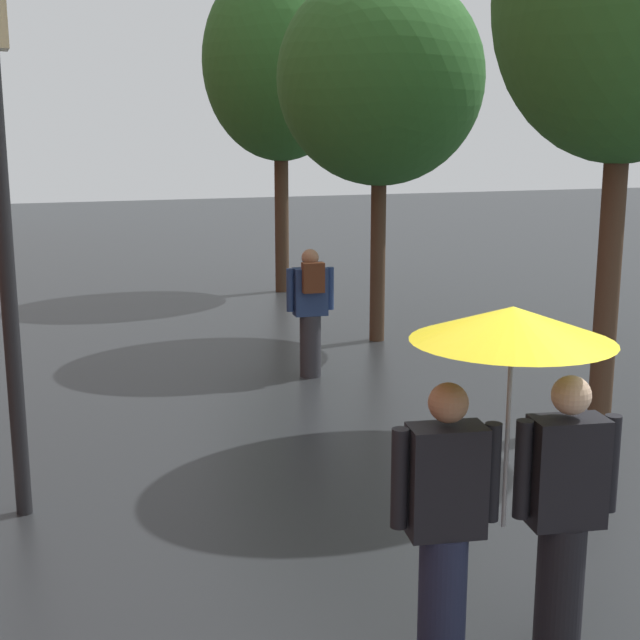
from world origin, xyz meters
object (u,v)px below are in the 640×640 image
Objects in this scene: street_tree_2 at (280,63)px; couple_under_umbrella at (508,436)px; street_tree_1 at (380,80)px; street_tree_0 at (627,3)px; street_lamp_post at (3,225)px; pedestrian_walking_midground at (311,309)px.

couple_under_umbrella is (-3.21, -11.84, -2.96)m from street_tree_2.
street_tree_1 is at bearing -92.94° from street_tree_2.
street_tree_2 reaches higher than street_tree_0.
couple_under_umbrella is (-3.30, -3.00, -2.78)m from street_tree_0.
street_tree_2 is at bearing 58.06° from street_lamp_post.
couple_under_umbrella is 3.93m from street_lamp_post.
street_tree_1 reaches higher than pedestrian_walking_midground.
pedestrian_walking_midground is at bearing -138.66° from street_tree_1.
couple_under_umbrella is 0.53× the size of street_lamp_post.
street_tree_0 reaches higher than pedestrian_walking_midground.
street_tree_0 reaches higher than couple_under_umbrella.
street_lamp_post is (-2.25, 3.08, 0.93)m from couple_under_umbrella.
street_lamp_post is at bearing -141.87° from pedestrian_walking_midground.
street_tree_1 reaches higher than couple_under_umbrella.
street_tree_0 is 3.55× the size of pedestrian_walking_midground.
street_tree_2 reaches higher than street_lamp_post.
street_tree_1 is 0.84× the size of street_tree_2.
pedestrian_walking_midground is (-1.97, 2.90, -3.24)m from street_tree_0.
street_lamp_post reaches higher than couple_under_umbrella.
street_tree_2 is at bearing 72.46° from pedestrian_walking_midground.
street_tree_2 is at bearing 87.06° from street_tree_1.
street_tree_1 is 4.54m from street_tree_2.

